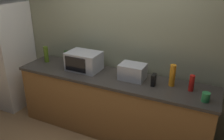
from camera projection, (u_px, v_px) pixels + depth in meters
back_wall at (124, 38)px, 3.47m from camera, size 6.40×0.10×2.70m
counter_run at (112, 104)px, 3.49m from camera, size 2.84×0.64×0.90m
refrigerator at (6, 55)px, 4.13m from camera, size 0.72×0.73×1.80m
microwave at (84, 61)px, 3.49m from camera, size 0.48×0.35×0.27m
toaster_oven at (133, 72)px, 3.21m from camera, size 0.34×0.26×0.21m
cordless_phone at (154, 80)px, 3.04m from camera, size 0.06×0.11×0.15m
bottle_dish_soap at (172, 75)px, 3.00m from camera, size 0.08×0.08×0.28m
bottle_wine at (66, 57)px, 3.74m from camera, size 0.06×0.06×0.21m
bottle_hot_sauce at (192, 83)px, 2.89m from camera, size 0.06×0.06×0.21m
bottle_olive_oil at (46, 54)px, 3.79m from camera, size 0.07×0.07×0.25m
mug_green at (206, 97)px, 2.67m from camera, size 0.09×0.09×0.11m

